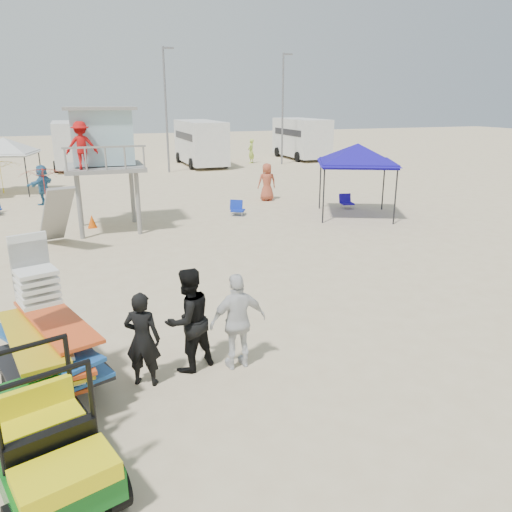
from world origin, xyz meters
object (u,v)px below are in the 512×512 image
object	(u,v)px
surf_trailer	(45,338)
canopy_blue	(358,147)
utility_cart	(40,431)
man_left	(143,339)
lifeguard_tower	(100,142)

from	to	relation	value
surf_trailer	canopy_blue	distance (m)	15.52
utility_cart	canopy_blue	bearing A→B (deg)	46.21
canopy_blue	man_left	bearing A→B (deg)	-135.01
lifeguard_tower	man_left	bearing A→B (deg)	-91.17
man_left	canopy_blue	distance (m)	14.64
surf_trailer	lifeguard_tower	distance (m)	11.53
utility_cart	canopy_blue	distance (m)	17.13
utility_cart	lifeguard_tower	bearing A→B (deg)	82.60
utility_cart	man_left	size ratio (longest dim) A/B	1.53
surf_trailer	man_left	distance (m)	1.55
man_left	lifeguard_tower	xyz separation A→B (m)	(0.23, 11.47, 2.42)
utility_cart	man_left	world-z (taller)	utility_cart
man_left	canopy_blue	bearing A→B (deg)	-108.99
man_left	canopy_blue	xyz separation A→B (m)	(10.25, 10.25, 2.03)
canopy_blue	lifeguard_tower	bearing A→B (deg)	173.05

